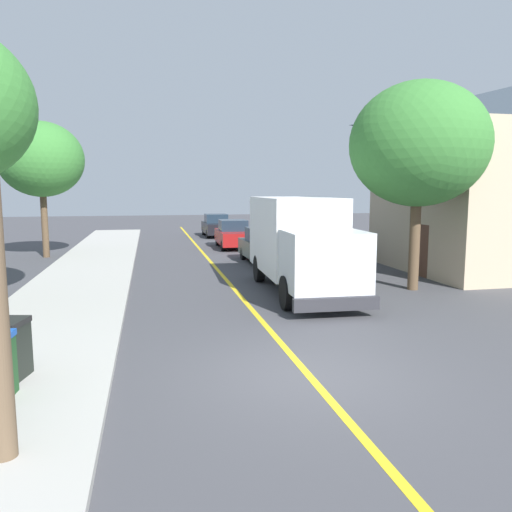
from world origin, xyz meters
TOP-DOWN VIEW (x-y plane):
  - ground_plane at (0.00, 0.00)m, footprint 120.00×120.00m
  - sidewalk_curb at (-5.40, 4.00)m, footprint 3.60×60.00m
  - centre_line_yellow at (0.00, 10.00)m, footprint 0.16×56.00m
  - box_truck at (2.15, 7.62)m, footprint 2.68×7.27m
  - parked_car_near at (2.51, 14.25)m, footprint 1.88×4.43m
  - parked_car_mid at (2.05, 20.69)m, footprint 1.91×4.44m
  - parked_car_far at (2.03, 28.15)m, footprint 1.82×4.41m
  - parked_van_across at (5.20, 14.56)m, footprint 1.94×4.46m
  - trash_bin_back at (-5.39, 0.69)m, footprint 0.77×0.84m
  - stop_sign at (4.47, 11.49)m, footprint 0.80×0.10m
  - street_tree_far_side at (6.11, 7.00)m, footprint 4.64×4.64m
  - street_tree_down_block at (-8.11, 18.60)m, footprint 4.20×4.20m

SIDE VIEW (x-z plane):
  - ground_plane at x=0.00m, z-range 0.00..0.00m
  - centre_line_yellow at x=0.00m, z-range 0.00..0.01m
  - sidewalk_curb at x=-5.40m, z-range 0.00..0.15m
  - trash_bin_back at x=-5.39m, z-range 0.15..1.21m
  - parked_car_near at x=2.51m, z-range -0.04..1.63m
  - parked_car_mid at x=2.05m, z-range -0.04..1.63m
  - parked_car_far at x=2.03m, z-range -0.04..1.63m
  - parked_van_across at x=5.20m, z-range -0.04..1.63m
  - box_truck at x=2.15m, z-range 0.17..3.37m
  - stop_sign at x=4.47m, z-range 0.53..3.18m
  - street_tree_far_side at x=6.11m, z-range 1.43..8.51m
  - street_tree_down_block at x=-8.11m, z-range 1.53..8.41m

